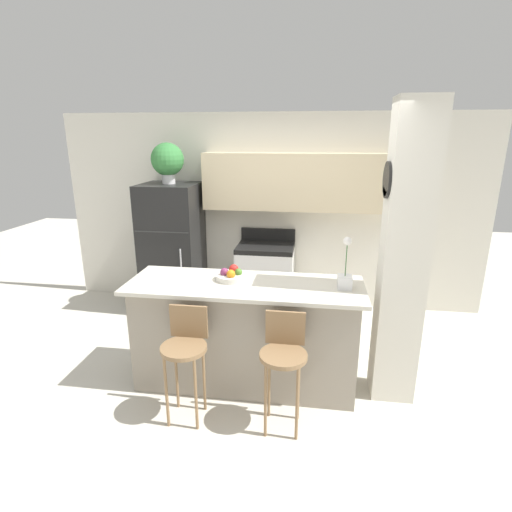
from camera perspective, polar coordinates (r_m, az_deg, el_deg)
ground_plane at (r=4.01m, az=-1.48°, el=-17.45°), size 14.00×14.00×0.00m
wall_back at (r=5.26m, az=3.68°, el=7.87°), size 5.60×0.38×2.55m
pillar_right at (r=3.53m, az=20.31°, el=-0.37°), size 0.38×0.32×2.55m
counter_bar at (r=3.75m, az=-1.54°, el=-11.05°), size 2.10×0.73×1.00m
refrigerator at (r=5.36m, az=-11.78°, el=1.09°), size 0.71×0.74×1.68m
stove_range at (r=5.27m, az=1.35°, el=-3.16°), size 0.73×0.59×1.07m
bar_stool_left at (r=3.33m, az=-10.06°, el=-12.78°), size 0.37×0.37×0.95m
bar_stool_right at (r=3.19m, az=3.98°, el=-13.96°), size 0.37×0.37×0.95m
potted_plant_on_fridge at (r=5.18m, az=-12.54°, el=13.19°), size 0.40×0.40×0.50m
orchid_vase at (r=3.48m, az=12.62°, el=-2.68°), size 0.12×0.12×0.45m
fruit_bowl at (r=3.64m, az=-3.50°, el=-2.76°), size 0.29×0.29×0.12m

